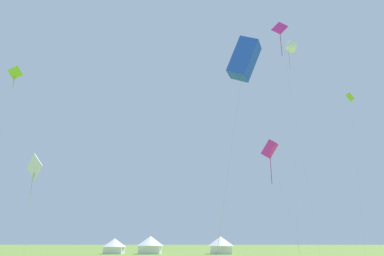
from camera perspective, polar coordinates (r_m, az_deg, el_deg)
kite_white_delta at (r=67.53m, az=15.06°, el=12.38°), size 3.43×3.42×36.52m
kite_lime_box at (r=70.60m, az=23.86°, el=4.42°), size 2.26×1.62×27.61m
kite_magenta_box at (r=33.61m, az=12.26°, el=-3.33°), size 2.74×2.21×11.02m
kite_lime_diamond at (r=51.78m, az=-26.42°, el=7.30°), size 1.58×1.91×23.78m
kite_white_diamond at (r=43.31m, az=-23.81°, el=-5.79°), size 2.44×2.08×11.37m
kite_magenta_diamond at (r=56.10m, az=13.87°, el=14.58°), size 3.57×1.22×33.39m
kite_blue_box at (r=22.31m, az=8.30°, el=10.76°), size 3.34×1.77×13.97m
festival_tent_center at (r=65.20m, az=-12.25°, el=-17.78°), size 3.85×3.85×2.50m
festival_tent_left at (r=64.12m, az=-6.64°, el=-17.86°), size 4.44×4.44×2.88m
festival_tent_right at (r=63.67m, az=4.59°, el=-17.96°), size 4.34×4.34×2.82m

